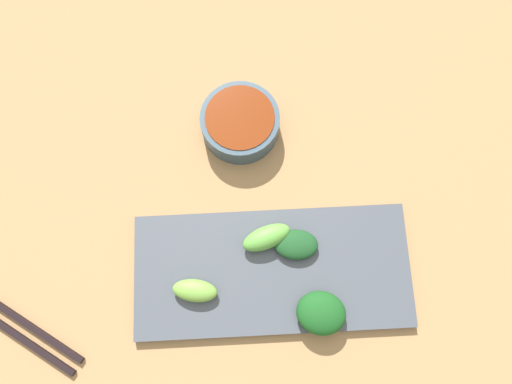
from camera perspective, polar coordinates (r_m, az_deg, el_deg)
The scene contains 8 objects.
tabletop at distance 0.74m, azimuth -0.71°, elevation -0.32°, with size 2.10×2.10×0.02m, color #9F784D.
sauce_bowl at distance 0.74m, azimuth -1.77°, elevation 7.83°, with size 0.11×0.11×0.04m.
serving_plate at distance 0.71m, azimuth 1.87°, elevation -8.87°, with size 0.17×0.38×0.01m, color #424852.
broccoli_stalk_0 at distance 0.69m, azimuth 1.21°, elevation -5.14°, with size 0.03×0.07×0.03m, color #5BA33F.
broccoli_leafy_1 at distance 0.69m, azimuth 7.36°, elevation -13.36°, with size 0.06×0.07×0.03m, color #174F1D.
broccoli_leafy_2 at distance 0.70m, azimuth 4.55°, elevation -5.92°, with size 0.04×0.06×0.02m, color #194720.
broccoli_stalk_3 at distance 0.69m, azimuth -6.87°, elevation -10.96°, with size 0.03×0.06×0.02m, color #6EA33F.
chopsticks at distance 0.78m, azimuth -25.98°, elevation -12.91°, with size 0.15×0.21×0.01m.
Camera 1 is at (0.19, -0.00, 0.73)m, focal length 35.55 mm.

